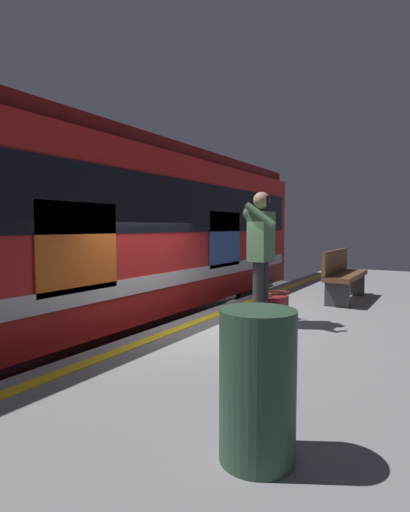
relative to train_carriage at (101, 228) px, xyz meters
The scene contains 10 objects.
ground_plane 3.37m from the train_carriage, 74.29° to the left, with size 25.31×25.31×0.00m, color #3D3D3F.
platform 4.75m from the train_carriage, 81.67° to the left, with size 16.87×4.15×1.12m, color gray.
safety_line 2.93m from the train_carriage, 76.06° to the left, with size 16.54×0.16×0.01m, color yellow.
track_rail_near 2.52m from the train_carriage, 48.28° to the left, with size 21.94×0.08×0.16m, color slate.
track_rail_far 2.53m from the train_carriage, 48.79° to the right, with size 21.94×0.08×0.16m, color slate.
train_carriage is the anchor object (origin of this frame).
passenger 3.40m from the train_carriage, 82.25° to the left, with size 0.57×0.55×1.77m.
handbag 3.65m from the train_carriage, 88.41° to the left, with size 0.37×0.33×0.40m.
bench 4.45m from the train_carriage, 116.72° to the left, with size 1.68×0.44×0.90m.
trash_bin 5.80m from the train_carriage, 53.50° to the left, with size 0.43×0.43×0.85m, color #2D4C38.
Camera 1 is at (4.82, 3.23, 2.43)m, focal length 28.49 mm.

